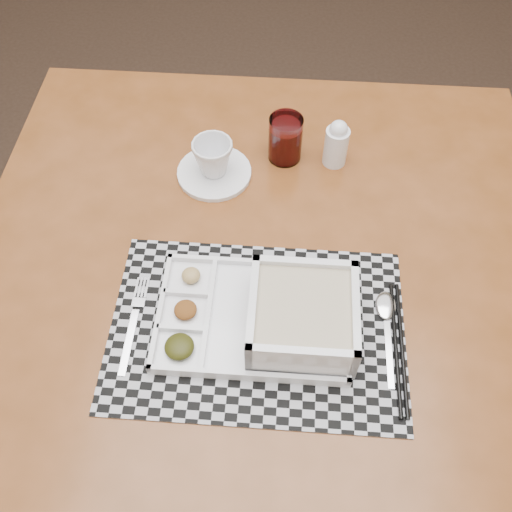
# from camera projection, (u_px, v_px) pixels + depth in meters

# --- Properties ---
(floor) EXTENTS (5.00, 5.00, 0.00)m
(floor) POSITION_uv_depth(u_px,v_px,m) (196.00, 203.00, 2.16)
(floor) COLOR black
(floor) RESTS_ON ground
(dining_table) EXTENTS (1.13, 1.13, 0.81)m
(dining_table) POSITION_uv_depth(u_px,v_px,m) (260.00, 293.00, 1.09)
(dining_table) COLOR #582D10
(dining_table) RESTS_ON ground
(placemat) EXTENTS (0.51, 0.36, 0.00)m
(placemat) POSITION_uv_depth(u_px,v_px,m) (257.00, 328.00, 0.95)
(placemat) COLOR #9F9FA6
(placemat) RESTS_ON dining_table
(serving_tray) EXTENTS (0.34, 0.24, 0.09)m
(serving_tray) POSITION_uv_depth(u_px,v_px,m) (286.00, 318.00, 0.93)
(serving_tray) COLOR white
(serving_tray) RESTS_ON placemat
(fork) EXTENTS (0.03, 0.19, 0.00)m
(fork) POSITION_uv_depth(u_px,v_px,m) (134.00, 322.00, 0.96)
(fork) COLOR silver
(fork) RESTS_ON placemat
(spoon) EXTENTS (0.04, 0.18, 0.01)m
(spoon) POSITION_uv_depth(u_px,v_px,m) (386.00, 312.00, 0.96)
(spoon) COLOR silver
(spoon) RESTS_ON placemat
(chopsticks) EXTENTS (0.03, 0.24, 0.01)m
(chopsticks) POSITION_uv_depth(u_px,v_px,m) (399.00, 347.00, 0.93)
(chopsticks) COLOR black
(chopsticks) RESTS_ON placemat
(saucer) EXTENTS (0.15, 0.15, 0.01)m
(saucer) POSITION_uv_depth(u_px,v_px,m) (214.00, 173.00, 1.15)
(saucer) COLOR white
(saucer) RESTS_ON dining_table
(cup) EXTENTS (0.10, 0.10, 0.07)m
(cup) POSITION_uv_depth(u_px,v_px,m) (213.00, 158.00, 1.12)
(cup) COLOR white
(cup) RESTS_ON saucer
(juice_glass) EXTENTS (0.07, 0.07, 0.10)m
(juice_glass) POSITION_uv_depth(u_px,v_px,m) (285.00, 140.00, 1.15)
(juice_glass) COLOR white
(juice_glass) RESTS_ON dining_table
(creamer_bottle) EXTENTS (0.05, 0.05, 0.11)m
(creamer_bottle) POSITION_uv_depth(u_px,v_px,m) (336.00, 143.00, 1.13)
(creamer_bottle) COLOR white
(creamer_bottle) RESTS_ON dining_table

